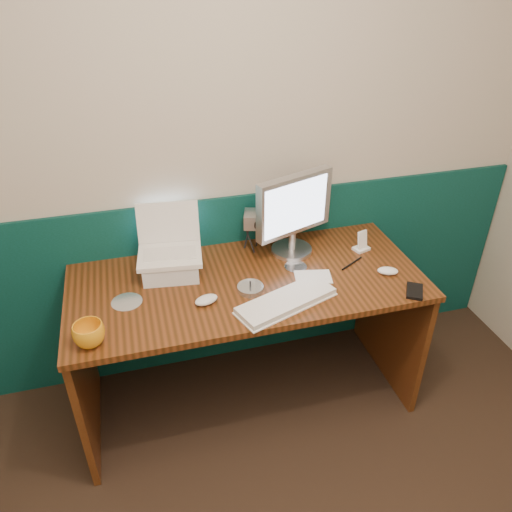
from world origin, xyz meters
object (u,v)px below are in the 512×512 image
object	(u,v)px
desk	(248,342)
mug	(89,334)
camcorder	(252,230)
monitor	(293,215)
keyboard	(286,302)
laptop	(168,235)

from	to	relation	value
desk	mug	size ratio (longest dim) A/B	13.33
camcorder	desk	bearing A→B (deg)	-91.56
desk	monitor	distance (m)	0.67
mug	camcorder	size ratio (longest dim) A/B	0.56
monitor	mug	bearing A→B (deg)	-175.22
keyboard	monitor	bearing A→B (deg)	48.27
monitor	desk	bearing A→B (deg)	-166.00
monitor	keyboard	bearing A→B (deg)	-131.73
laptop	camcorder	world-z (taller)	laptop
laptop	mug	distance (m)	0.56
mug	camcorder	xyz separation A→B (m)	(0.77, 0.51, 0.06)
laptop	camcorder	bearing A→B (deg)	22.82
keyboard	mug	distance (m)	0.80
monitor	keyboard	world-z (taller)	monitor
mug	laptop	bearing A→B (deg)	48.11
mug	camcorder	bearing A→B (deg)	33.71
laptop	camcorder	size ratio (longest dim) A/B	1.32
mug	camcorder	distance (m)	0.93
desk	keyboard	distance (m)	0.46
keyboard	camcorder	xyz separation A→B (m)	(-0.02, 0.47, 0.10)
monitor	mug	size ratio (longest dim) A/B	3.39
laptop	mug	xyz separation A→B (m)	(-0.36, -0.40, -0.16)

